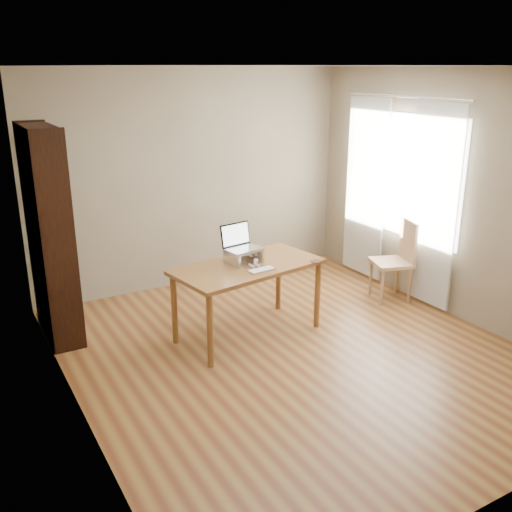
{
  "coord_description": "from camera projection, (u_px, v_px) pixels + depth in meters",
  "views": [
    {
      "loc": [
        -2.75,
        -4.02,
        2.6
      ],
      "look_at": [
        -0.11,
        0.56,
        0.83
      ],
      "focal_mm": 40.0,
      "sensor_mm": 36.0,
      "label": 1
    }
  ],
  "objects": [
    {
      "name": "keyboard",
      "position": [
        262.0,
        270.0,
        5.41
      ],
      "size": [
        0.28,
        0.14,
        0.02
      ],
      "rotation": [
        0.0,
        0.0,
        0.08
      ],
      "color": "silver",
      "rests_on": "desk"
    },
    {
      "name": "coaster",
      "position": [
        316.0,
        261.0,
        5.67
      ],
      "size": [
        0.11,
        0.11,
        0.01
      ],
      "primitive_type": "cylinder",
      "color": "brown",
      "rests_on": "desk"
    },
    {
      "name": "bookshelf",
      "position": [
        50.0,
        235.0,
        5.51
      ],
      "size": [
        0.3,
        0.9,
        2.1
      ],
      "color": "black",
      "rests_on": "ground"
    },
    {
      "name": "laptop_stand",
      "position": [
        244.0,
        255.0,
        5.62
      ],
      "size": [
        0.32,
        0.25,
        0.13
      ],
      "rotation": [
        0.0,
        0.0,
        0.16
      ],
      "color": "silver",
      "rests_on": "desk"
    },
    {
      "name": "room",
      "position": [
        300.0,
        220.0,
        5.04
      ],
      "size": [
        4.04,
        4.54,
        2.64
      ],
      "color": "brown",
      "rests_on": "ground"
    },
    {
      "name": "desk",
      "position": [
        248.0,
        274.0,
        5.61
      ],
      "size": [
        1.56,
        0.95,
        0.75
      ],
      "rotation": [
        0.0,
        0.0,
        0.16
      ],
      "color": "brown",
      "rests_on": "ground"
    },
    {
      "name": "cat",
      "position": [
        244.0,
        255.0,
        5.66
      ],
      "size": [
        0.25,
        0.48,
        0.15
      ],
      "rotation": [
        0.0,
        0.0,
        0.02
      ],
      "color": "#463E37",
      "rests_on": "desk"
    },
    {
      "name": "curtains",
      "position": [
        397.0,
        195.0,
        6.63
      ],
      "size": [
        0.03,
        1.9,
        2.25
      ],
      "color": "white",
      "rests_on": "ground"
    },
    {
      "name": "laptop",
      "position": [
        241.0,
        242.0,
        5.63
      ],
      "size": [
        0.37,
        0.33,
        0.24
      ],
      "rotation": [
        0.0,
        0.0,
        0.16
      ],
      "color": "silver",
      "rests_on": "laptop_stand"
    },
    {
      "name": "chair",
      "position": [
        396.0,
        257.0,
        6.58
      ],
      "size": [
        0.53,
        0.52,
        0.94
      ],
      "rotation": [
        0.0,
        0.0,
        -0.33
      ],
      "color": "tan",
      "rests_on": "ground"
    }
  ]
}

